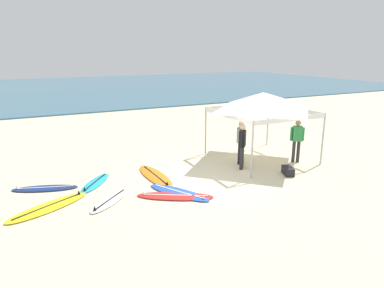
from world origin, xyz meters
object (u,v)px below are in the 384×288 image
(surfboard_orange, at_px, (155,176))
(surfboard_red, at_px, (175,196))
(surfboard_white, at_px, (110,200))
(surfboard_navy, at_px, (45,188))
(person_grey, at_px, (241,139))
(canopy_tent, at_px, (263,101))
(surfboard_yellow, at_px, (49,207))
(person_green, at_px, (297,138))
(surfboard_cyan, at_px, (95,183))
(gear_bag_near_tent, at_px, (288,171))
(surfboard_blue, at_px, (179,192))
(person_black, at_px, (242,144))

(surfboard_orange, bearing_deg, surfboard_red, -92.68)
(surfboard_white, height_order, surfboard_navy, same)
(person_grey, bearing_deg, surfboard_red, -153.08)
(canopy_tent, height_order, surfboard_yellow, canopy_tent)
(surfboard_white, relative_size, person_green, 0.99)
(surfboard_cyan, bearing_deg, surfboard_navy, 170.97)
(gear_bag_near_tent, bearing_deg, canopy_tent, 82.19)
(person_green, relative_size, gear_bag_near_tent, 2.85)
(surfboard_white, relative_size, gear_bag_near_tent, 2.83)
(surfboard_blue, xyz_separation_m, surfboard_navy, (-3.74, 2.26, 0.00))
(person_grey, distance_m, gear_bag_near_tent, 2.18)
(surfboard_red, xyz_separation_m, surfboard_navy, (-3.51, 2.45, 0.00))
(person_black, height_order, gear_bag_near_tent, person_black)
(surfboard_cyan, bearing_deg, surfboard_orange, -7.57)
(surfboard_white, xyz_separation_m, person_green, (7.58, 0.44, 0.95))
(surfboard_orange, bearing_deg, surfboard_cyan, 172.43)
(canopy_tent, distance_m, person_black, 2.10)
(person_black, bearing_deg, gear_bag_near_tent, -48.65)
(surfboard_yellow, xyz_separation_m, surfboard_blue, (3.74, -0.72, 0.00))
(surfboard_navy, bearing_deg, surfboard_yellow, -90.10)
(person_grey, xyz_separation_m, gear_bag_near_tent, (0.84, -1.83, -0.85))
(surfboard_yellow, height_order, person_black, person_black)
(surfboard_red, relative_size, surfboard_yellow, 0.92)
(surfboard_white, relative_size, surfboard_cyan, 0.96)
(canopy_tent, height_order, surfboard_white, canopy_tent)
(surfboard_navy, distance_m, gear_bag_near_tent, 8.34)
(surfboard_white, bearing_deg, person_green, 3.30)
(surfboard_blue, distance_m, person_grey, 3.89)
(canopy_tent, bearing_deg, surfboard_red, -157.11)
(surfboard_white, xyz_separation_m, surfboard_cyan, (-0.10, 1.64, 0.00))
(surfboard_navy, relative_size, person_green, 1.24)
(person_green, bearing_deg, person_black, 172.83)
(surfboard_cyan, distance_m, surfboard_red, 2.95)
(surfboard_red, bearing_deg, surfboard_yellow, 165.35)
(person_grey, bearing_deg, canopy_tent, 8.16)
(surfboard_red, relative_size, gear_bag_near_tent, 3.91)
(canopy_tent, distance_m, person_grey, 1.80)
(surfboard_orange, bearing_deg, surfboard_yellow, -164.28)
(surfboard_white, height_order, person_green, person_green)
(surfboard_red, bearing_deg, person_grey, 26.92)
(surfboard_orange, xyz_separation_m, surfboard_navy, (-3.60, 0.52, 0.00))
(surfboard_yellow, xyz_separation_m, surfboard_navy, (0.00, 1.53, 0.00))
(canopy_tent, bearing_deg, surfboard_white, -167.71)
(surfboard_navy, xyz_separation_m, person_grey, (7.14, -0.61, 0.95))
(canopy_tent, height_order, surfboard_orange, canopy_tent)
(surfboard_orange, bearing_deg, person_grey, -1.49)
(surfboard_cyan, bearing_deg, person_green, -8.90)
(surfboard_red, bearing_deg, surfboard_white, 163.07)
(person_black, bearing_deg, surfboard_yellow, -176.79)
(person_green, bearing_deg, surfboard_navy, 171.07)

